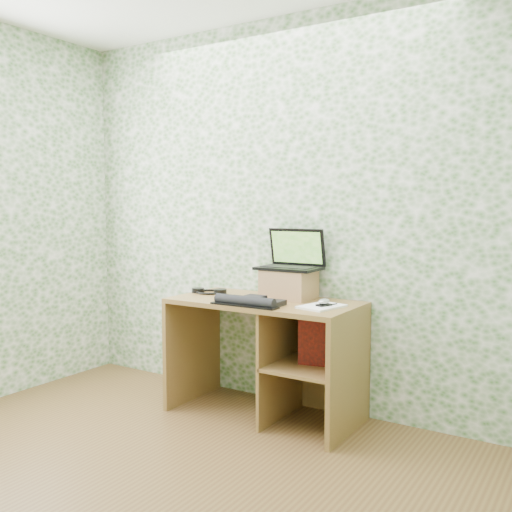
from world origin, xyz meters
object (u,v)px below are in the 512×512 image
Objects in this scene: desk at (277,342)px; laptop at (292,260)px; notepad at (322,306)px; keyboard at (250,301)px; riser at (289,284)px.

desk is 3.01× the size of laptop.
keyboard is at bearing -147.99° from notepad.
riser is at bearing 162.23° from notepad.
desk is 4.49× the size of notepad.
laptop is 1.49× the size of notepad.
desk is 0.38m from riser.
keyboard is at bearing -104.19° from riser.
laptop is (0.00, 0.04, 0.16)m from riser.
laptop is 0.90× the size of keyboard.
keyboard reaches higher than desk.
riser is 0.78× the size of laptop.
notepad is (0.41, 0.15, -0.02)m from keyboard.
desk is 0.45m from notepad.
desk is 2.72× the size of keyboard.
laptop is 0.45m from keyboard.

